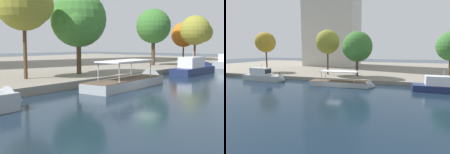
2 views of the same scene
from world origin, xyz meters
TOP-DOWN VIEW (x-y plane):
  - ground_plane at (0.00, 0.00)m, footprint 220.00×220.00m
  - dock_promenade at (0.00, 33.33)m, footprint 120.00×55.00m
  - motor_yacht_1 at (-16.84, 2.98)m, footprint 10.26×2.58m
  - tour_boat_2 at (1.26, 2.58)m, footprint 12.23×3.63m
  - motor_yacht_3 at (17.99, 2.87)m, footprint 10.38×2.91m
  - mooring_bollard_0 at (-15.62, 6.50)m, footprint 0.26×0.26m
  - tree_0 at (1.75, 10.60)m, footprint 6.67×6.67m
  - tree_2 at (-24.06, 12.43)m, footprint 5.44×5.44m
  - tree_5 at (-5.13, 11.11)m, footprint 5.74×5.61m

SIDE VIEW (x-z plane):
  - ground_plane at x=0.00m, z-range 0.00..0.00m
  - tour_boat_2 at x=1.26m, z-range -1.62..2.26m
  - dock_promenade at x=0.00m, z-range 0.00..0.77m
  - motor_yacht_3 at x=17.99m, z-range -1.52..2.89m
  - motor_yacht_1 at x=-16.84m, z-range -1.45..3.08m
  - mooring_bollard_0 at x=-15.62m, z-range 0.79..1.54m
  - tree_0 at x=1.75m, z-range 2.27..12.13m
  - tree_5 at x=-5.13m, z-range 3.21..13.72m
  - tree_2 at x=-24.06m, z-range 3.44..14.07m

